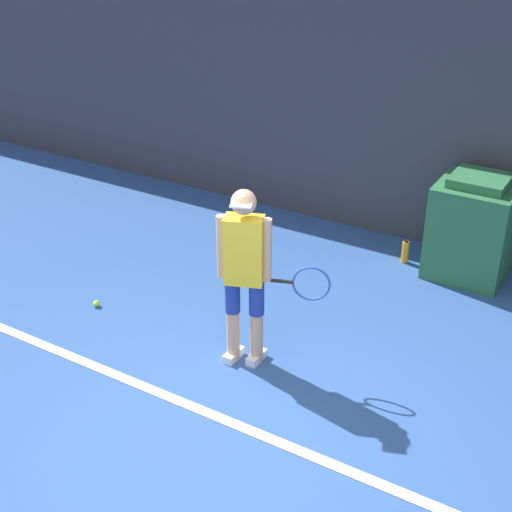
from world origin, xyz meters
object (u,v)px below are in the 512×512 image
tennis_ball (96,304)px  tennis_player (246,270)px  water_bottle (405,252)px  covered_chair (473,228)px

tennis_ball → tennis_player: bearing=0.5°
tennis_ball → water_bottle: bearing=47.0°
tennis_ball → covered_chair: size_ratio=0.06×
covered_chair → tennis_player: bearing=-115.1°
tennis_ball → water_bottle: size_ratio=0.24×
tennis_player → tennis_ball: tennis_player is taller
tennis_player → tennis_ball: bearing=159.4°
covered_chair → water_bottle: 0.83m
tennis_ball → covered_chair: covered_chair is taller
tennis_ball → water_bottle: water_bottle is taller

